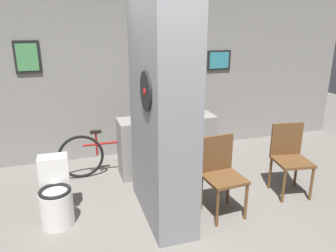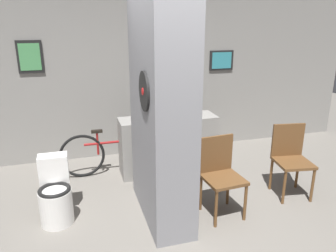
% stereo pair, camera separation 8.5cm
% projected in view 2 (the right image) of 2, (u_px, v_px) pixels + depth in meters
% --- Properties ---
extents(ground_plane, '(14.00, 14.00, 0.00)m').
position_uv_depth(ground_plane, '(189.00, 242.00, 3.42)').
color(ground_plane, slate).
extents(wall_back, '(8.00, 0.09, 2.60)m').
position_uv_depth(wall_back, '(137.00, 78.00, 5.42)').
color(wall_back, gray).
rests_on(wall_back, ground_plane).
extents(pillar_center, '(0.48, 1.29, 2.60)m').
position_uv_depth(pillar_center, '(161.00, 108.00, 3.58)').
color(pillar_center, gray).
rests_on(pillar_center, ground_plane).
extents(counter_shelf, '(1.45, 0.44, 0.85)m').
position_uv_depth(counter_shelf, '(168.00, 144.00, 4.94)').
color(counter_shelf, gray).
rests_on(counter_shelf, ground_plane).
extents(toilet, '(0.37, 0.53, 0.74)m').
position_uv_depth(toilet, '(55.00, 195.00, 3.72)').
color(toilet, white).
rests_on(toilet, ground_plane).
extents(chair_near_pillar, '(0.47, 0.47, 0.93)m').
position_uv_depth(chair_near_pillar, '(220.00, 172.00, 3.82)').
color(chair_near_pillar, brown).
rests_on(chair_near_pillar, ground_plane).
extents(chair_by_doorway, '(0.49, 0.49, 0.93)m').
position_uv_depth(chair_by_doorway, '(291.00, 156.00, 4.27)').
color(chair_by_doorway, brown).
rests_on(chair_by_doorway, ground_plane).
extents(bicycle, '(1.59, 0.42, 0.71)m').
position_uv_depth(bicycle, '(114.00, 152.00, 4.89)').
color(bicycle, black).
rests_on(bicycle, ground_plane).
extents(bottle_tall, '(0.06, 0.06, 0.24)m').
position_uv_depth(bottle_tall, '(154.00, 114.00, 4.68)').
color(bottle_tall, '#267233').
rests_on(bottle_tall, counter_shelf).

